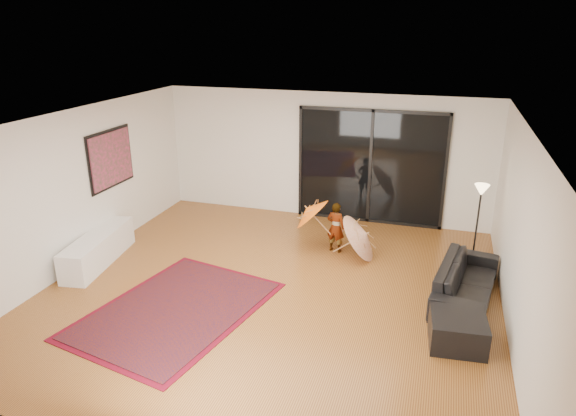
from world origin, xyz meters
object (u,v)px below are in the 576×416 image
at_px(media_console, 98,249).
at_px(sofa, 466,281).
at_px(child, 336,227).
at_px(ottoman, 458,331).

distance_m(media_console, sofa, 6.23).
bearing_deg(media_console, child, 15.09).
bearing_deg(sofa, media_console, 104.72).
bearing_deg(child, sofa, 165.78).
relative_size(sofa, ottoman, 2.77).
bearing_deg(child, ottoman, 143.58).
xyz_separation_m(media_console, sofa, (6.20, 0.60, 0.03)).
relative_size(sofa, child, 2.07).
xyz_separation_m(sofa, child, (-2.29, 1.11, 0.19)).
relative_size(media_console, child, 1.98).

